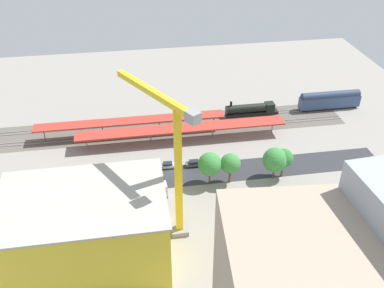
% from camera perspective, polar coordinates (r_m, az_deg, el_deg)
% --- Properties ---
extents(ground_plane, '(174.11, 174.11, 0.00)m').
position_cam_1_polar(ground_plane, '(112.11, -2.46, -3.61)').
color(ground_plane, gray).
rests_on(ground_plane, ground).
extents(rail_bed, '(108.86, 14.41, 0.01)m').
position_cam_1_polar(rail_bed, '(130.88, -3.69, 2.26)').
color(rail_bed, '#5B544C').
rests_on(rail_bed, ground).
extents(street_asphalt, '(108.85, 9.32, 0.01)m').
position_cam_1_polar(street_asphalt, '(110.49, -2.33, -4.23)').
color(street_asphalt, '#2D2D33').
rests_on(street_asphalt, ground).
extents(track_rails, '(108.82, 7.97, 0.12)m').
position_cam_1_polar(track_rails, '(130.79, -3.69, 2.33)').
color(track_rails, '#9E9EA8').
rests_on(track_rails, ground).
extents(platform_canopy_near, '(58.73, 5.10, 4.30)m').
position_cam_1_polar(platform_canopy_near, '(122.03, -1.33, 2.07)').
color(platform_canopy_near, '#B73328').
rests_on(platform_canopy_near, ground).
extents(platform_canopy_far, '(54.15, 4.51, 4.46)m').
position_cam_1_polar(platform_canopy_far, '(126.34, -8.01, 3.00)').
color(platform_canopy_far, '#B73328').
rests_on(platform_canopy_far, ground).
extents(locomotive, '(16.62, 2.83, 5.02)m').
position_cam_1_polar(locomotive, '(137.49, 7.88, 4.49)').
color(locomotive, black).
rests_on(locomotive, ground).
extents(passenger_coach, '(19.70, 2.87, 5.96)m').
position_cam_1_polar(passenger_coach, '(145.81, 17.53, 5.54)').
color(passenger_coach, black).
rests_on(passenger_coach, ground).
extents(parked_car_0, '(4.66, 1.99, 1.55)m').
position_cam_1_polar(parked_car_0, '(114.13, 3.11, -2.44)').
color(parked_car_0, black).
rests_on(parked_car_0, ground).
extents(parked_car_1, '(4.42, 1.89, 1.66)m').
position_cam_1_polar(parked_car_1, '(113.53, 0.25, -2.58)').
color(parked_car_1, black).
rests_on(parked_car_1, ground).
extents(parked_car_2, '(4.18, 1.78, 1.57)m').
position_cam_1_polar(parked_car_2, '(113.10, -3.18, -2.82)').
color(parked_car_2, black).
rests_on(parked_car_2, ground).
extents(parked_car_3, '(4.56, 2.00, 1.78)m').
position_cam_1_polar(parked_car_3, '(112.37, -6.65, -3.23)').
color(parked_car_3, black).
rests_on(parked_car_3, ground).
extents(parked_car_4, '(4.21, 1.95, 1.60)m').
position_cam_1_polar(parked_car_4, '(112.74, -9.34, -3.40)').
color(parked_car_4, black).
rests_on(parked_car_4, ground).
extents(parked_car_5, '(4.66, 1.83, 1.74)m').
position_cam_1_polar(parked_car_5, '(112.39, -12.52, -3.90)').
color(parked_car_5, black).
rests_on(parked_car_5, ground).
extents(construction_building, '(30.52, 20.53, 14.96)m').
position_cam_1_polar(construction_building, '(87.60, -13.64, -10.86)').
color(construction_building, yellow).
rests_on(construction_building, ground).
extents(construction_roof_slab, '(31.12, 21.13, 0.40)m').
position_cam_1_polar(construction_roof_slab, '(82.57, -14.33, -7.01)').
color(construction_roof_slab, '#ADA89E').
rests_on(construction_roof_slab, construction_building).
extents(tower_crane, '(13.92, 22.44, 31.24)m').
position_cam_1_polar(tower_crane, '(85.02, -2.61, -1.71)').
color(tower_crane, gray).
rests_on(tower_crane, ground).
extents(box_truck_0, '(9.94, 3.10, 3.47)m').
position_cam_1_polar(box_truck_0, '(103.35, -5.92, -6.27)').
color(box_truck_0, black).
rests_on(box_truck_0, ground).
extents(street_tree_0, '(6.12, 6.12, 8.51)m').
position_cam_1_polar(street_tree_0, '(108.69, 10.78, -2.04)').
color(street_tree_0, brown).
rests_on(street_tree_0, ground).
extents(street_tree_1, '(4.91, 4.91, 8.13)m').
position_cam_1_polar(street_tree_1, '(105.62, 5.04, -2.54)').
color(street_tree_1, brown).
rests_on(street_tree_1, ground).
extents(street_tree_2, '(4.73, 4.73, 7.86)m').
position_cam_1_polar(street_tree_2, '(109.66, 11.87, -1.82)').
color(street_tree_2, brown).
rests_on(street_tree_2, ground).
extents(street_tree_3, '(5.79, 5.79, 8.59)m').
position_cam_1_polar(street_tree_3, '(104.97, 2.35, -2.64)').
color(street_tree_3, brown).
rests_on(street_tree_3, ground).
extents(street_tree_4, '(5.75, 5.75, 8.10)m').
position_cam_1_polar(street_tree_4, '(102.42, -5.34, -4.15)').
color(street_tree_4, brown).
rests_on(street_tree_4, ground).
extents(traffic_light, '(0.50, 0.36, 6.03)m').
position_cam_1_polar(traffic_light, '(106.57, 5.07, -3.25)').
color(traffic_light, '#333333').
rests_on(traffic_light, ground).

